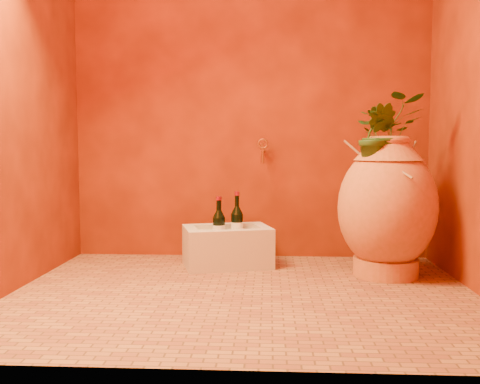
# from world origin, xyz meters

# --- Properties ---
(floor) EXTENTS (2.50, 2.50, 0.00)m
(floor) POSITION_xyz_m (0.00, 0.00, 0.00)
(floor) COLOR #965D31
(floor) RESTS_ON ground
(wall_back) EXTENTS (2.50, 0.02, 2.50)m
(wall_back) POSITION_xyz_m (0.00, 1.00, 1.25)
(wall_back) COLOR #541804
(wall_back) RESTS_ON ground
(wall_left) EXTENTS (0.02, 2.00, 2.50)m
(wall_left) POSITION_xyz_m (-1.25, 0.00, 1.25)
(wall_left) COLOR #541804
(wall_left) RESTS_ON ground
(amphora) EXTENTS (0.70, 0.70, 0.85)m
(amphora) POSITION_xyz_m (0.85, 0.44, 0.42)
(amphora) COLOR #C46B37
(amphora) RESTS_ON floor
(stone_basin) EXTENTS (0.63, 0.52, 0.26)m
(stone_basin) POSITION_xyz_m (-0.14, 0.66, 0.12)
(stone_basin) COLOR beige
(stone_basin) RESTS_ON floor
(wine_bottle_a) EXTENTS (0.08, 0.08, 0.32)m
(wine_bottle_a) POSITION_xyz_m (-0.19, 0.68, 0.26)
(wine_bottle_a) COLOR black
(wine_bottle_a) RESTS_ON stone_basin
(wine_bottle_b) EXTENTS (0.08, 0.08, 0.35)m
(wine_bottle_b) POSITION_xyz_m (-0.08, 0.73, 0.27)
(wine_bottle_b) COLOR black
(wine_bottle_b) RESTS_ON stone_basin
(wine_bottle_c) EXTENTS (0.08, 0.08, 0.32)m
(wine_bottle_c) POSITION_xyz_m (-0.20, 0.67, 0.26)
(wine_bottle_c) COLOR black
(wine_bottle_c) RESTS_ON stone_basin
(wall_tap) EXTENTS (0.07, 0.15, 0.17)m
(wall_tap) POSITION_xyz_m (0.09, 0.91, 0.77)
(wall_tap) COLOR #9C6024
(wall_tap) RESTS_ON wall_back
(plant_main) EXTENTS (0.46, 0.42, 0.45)m
(plant_main) POSITION_xyz_m (0.84, 0.46, 0.87)
(plant_main) COLOR #214418
(plant_main) RESTS_ON amphora
(plant_side) EXTENTS (0.25, 0.22, 0.38)m
(plant_side) POSITION_xyz_m (0.76, 0.37, 0.85)
(plant_side) COLOR #214418
(plant_side) RESTS_ON amphora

